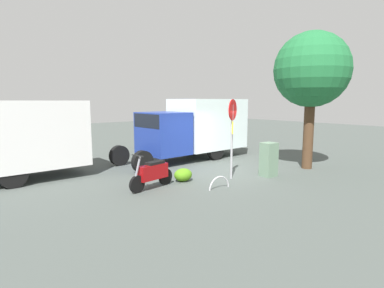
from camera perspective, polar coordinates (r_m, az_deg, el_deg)
ground_plane at (r=12.69m, az=4.70°, el=-5.14°), size 60.00×60.00×0.00m
box_truck_near at (r=15.35m, az=0.43°, el=3.27°), size 6.92×2.41×2.95m
motorcycle at (r=10.30m, az=-7.23°, el=-5.30°), size 1.80×0.64×1.20m
stop_sign at (r=11.38m, az=7.39°, el=3.23°), size 0.71×0.33×2.92m
street_tree at (r=13.98m, az=21.09°, el=12.43°), size 3.08×3.08×5.67m
utility_cabinet at (r=12.19m, az=13.87°, el=-2.78°), size 0.58×0.51×1.30m
bike_rack_hoop at (r=10.37m, az=5.01°, el=-8.15°), size 0.85×0.11×0.85m
shrub_near_sign at (r=11.20m, az=-1.65°, el=-5.67°), size 0.68×0.56×0.47m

